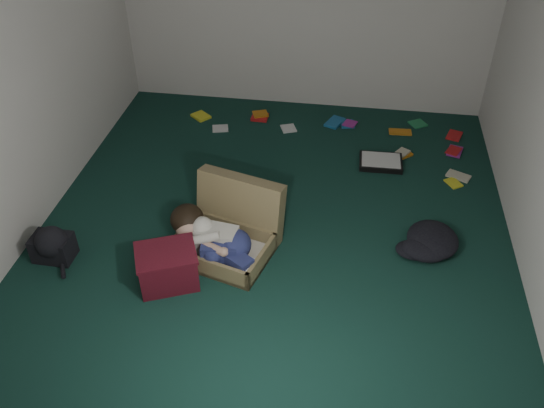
# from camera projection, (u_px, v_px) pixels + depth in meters

# --- Properties ---
(floor) EXTENTS (4.50, 4.50, 0.00)m
(floor) POSITION_uv_depth(u_px,v_px,m) (275.00, 225.00, 5.00)
(floor) COLOR #11332A
(floor) RESTS_ON ground
(wall_front) EXTENTS (4.50, 0.00, 4.50)m
(wall_front) POSITION_uv_depth(u_px,v_px,m) (198.00, 329.00, 2.44)
(wall_front) COLOR silver
(wall_front) RESTS_ON ground
(wall_left) EXTENTS (0.00, 4.50, 4.50)m
(wall_left) POSITION_uv_depth(u_px,v_px,m) (19.00, 71.00, 4.43)
(wall_left) COLOR silver
(wall_left) RESTS_ON ground
(suitcase) EXTENTS (0.92, 0.90, 0.55)m
(suitcase) POSITION_uv_depth(u_px,v_px,m) (230.00, 230.00, 4.70)
(suitcase) COLOR olive
(suitcase) RESTS_ON floor
(person) EXTENTS (0.76, 0.55, 0.34)m
(person) POSITION_uv_depth(u_px,v_px,m) (213.00, 238.00, 4.55)
(person) COLOR beige
(person) RESTS_ON suitcase
(maroon_bin) EXTENTS (0.55, 0.50, 0.31)m
(maroon_bin) POSITION_uv_depth(u_px,v_px,m) (167.00, 267.00, 4.37)
(maroon_bin) COLOR #51101C
(maroon_bin) RESTS_ON floor
(backpack) EXTENTS (0.40, 0.32, 0.23)m
(backpack) POSITION_uv_depth(u_px,v_px,m) (53.00, 246.00, 4.61)
(backpack) COLOR black
(backpack) RESTS_ON floor
(clothing_pile) EXTENTS (0.57, 0.51, 0.16)m
(clothing_pile) POSITION_uv_depth(u_px,v_px,m) (425.00, 242.00, 4.70)
(clothing_pile) COLOR black
(clothing_pile) RESTS_ON floor
(paper_tray) EXTENTS (0.43, 0.32, 0.06)m
(paper_tray) POSITION_uv_depth(u_px,v_px,m) (381.00, 162.00, 5.72)
(paper_tray) COLOR black
(paper_tray) RESTS_ON floor
(book_scatter) EXTENTS (3.00, 1.29, 0.02)m
(book_scatter) POSITION_uv_depth(u_px,v_px,m) (358.00, 137.00, 6.13)
(book_scatter) COLOR yellow
(book_scatter) RESTS_ON floor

